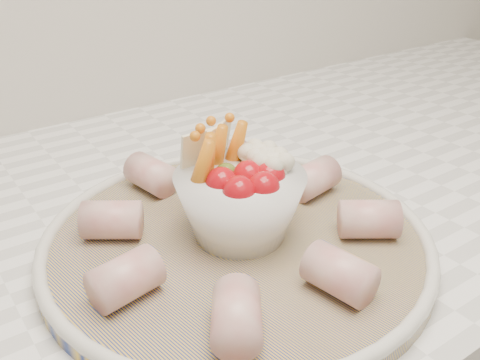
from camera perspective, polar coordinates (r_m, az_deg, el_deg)
serving_platter at (r=0.50m, az=-0.36°, el=-6.37°), size 0.40×0.40×0.02m
veggie_bowl at (r=0.48m, az=-0.02°, el=-1.80°), size 0.12×0.12×0.10m
cured_meat_rolls at (r=0.48m, az=-0.48°, el=-4.24°), size 0.29×0.29×0.04m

